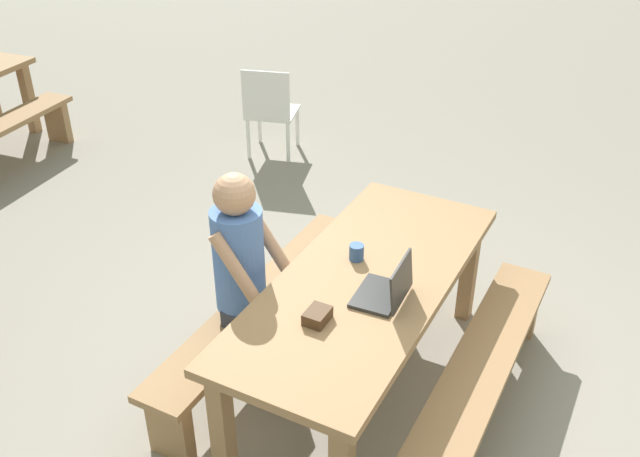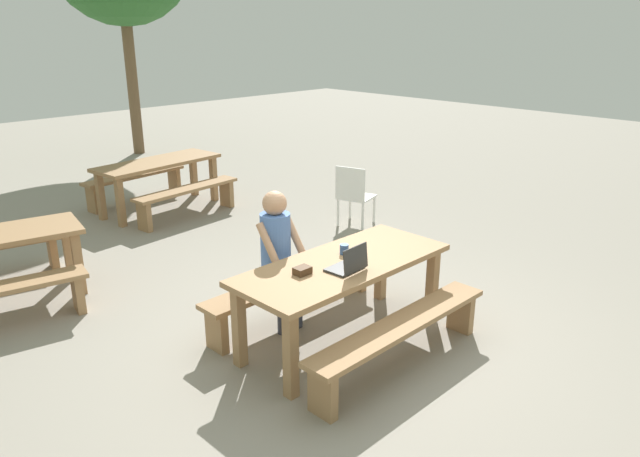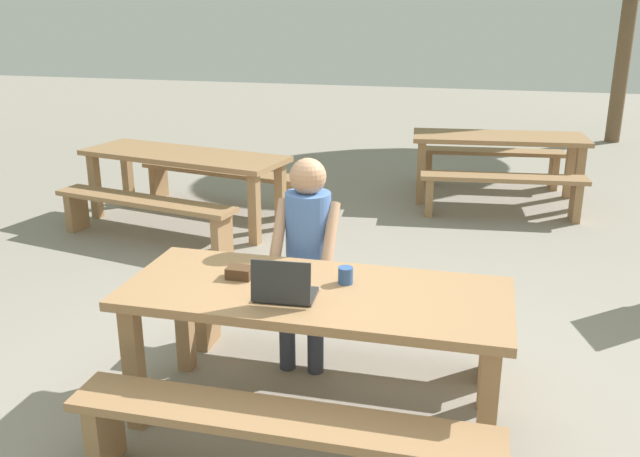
{
  "view_description": "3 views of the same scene",
  "coord_description": "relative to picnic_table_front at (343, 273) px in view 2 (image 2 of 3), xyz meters",
  "views": [
    {
      "loc": [
        -2.8,
        -1.21,
        2.91
      ],
      "look_at": [
        -0.04,
        0.25,
        1.01
      ],
      "focal_mm": 39.91,
      "sensor_mm": 36.0,
      "label": 1
    },
    {
      "loc": [
        -3.52,
        -3.25,
        2.73
      ],
      "look_at": [
        -0.04,
        0.25,
        1.01
      ],
      "focal_mm": 33.62,
      "sensor_mm": 36.0,
      "label": 2
    },
    {
      "loc": [
        0.82,
        -3.21,
        2.2
      ],
      "look_at": [
        -0.04,
        0.25,
        1.01
      ],
      "focal_mm": 38.89,
      "sensor_mm": 36.0,
      "label": 3
    }
  ],
  "objects": [
    {
      "name": "person_seated",
      "position": [
        -0.21,
        0.61,
        0.1
      ],
      "size": [
        0.39,
        0.4,
        1.31
      ],
      "color": "#333847",
      "rests_on": "ground"
    },
    {
      "name": "ground_plane",
      "position": [
        0.0,
        0.0,
        -0.66
      ],
      "size": [
        30.0,
        30.0,
        0.0
      ],
      "primitive_type": "plane",
      "color": "gray"
    },
    {
      "name": "laptop",
      "position": [
        -0.12,
        -0.17,
        0.16
      ],
      "size": [
        0.31,
        0.26,
        0.23
      ],
      "rotation": [
        0.0,
        0.0,
        3.21
      ],
      "color": "#2D2D2D",
      "rests_on": "picnic_table_front"
    },
    {
      "name": "bench_rear_south",
      "position": [
        1.0,
        4.01,
        -0.32
      ],
      "size": [
        1.72,
        0.47,
        0.45
      ],
      "rotation": [
        0.0,
        0.0,
        0.1
      ],
      "color": "#9E754C",
      "rests_on": "ground"
    },
    {
      "name": "small_pouch",
      "position": [
        -0.43,
        0.05,
        0.14
      ],
      "size": [
        0.14,
        0.1,
        0.06
      ],
      "color": "#4C331E",
      "rests_on": "picnic_table_front"
    },
    {
      "name": "plastic_chair",
      "position": [
        2.43,
        2.07,
        -0.2
      ],
      "size": [
        0.55,
        0.55,
        0.86
      ],
      "rotation": [
        0.0,
        0.0,
        1.85
      ],
      "color": "white",
      "rests_on": "ground"
    },
    {
      "name": "bench_near",
      "position": [
        0.0,
        -0.65,
        -0.33
      ],
      "size": [
        2.01,
        0.3,
        0.42
      ],
      "color": "#9E754C",
      "rests_on": "ground"
    },
    {
      "name": "coffee_mug",
      "position": [
        0.14,
        0.12,
        0.15
      ],
      "size": [
        0.08,
        0.08,
        0.09
      ],
      "color": "#335693",
      "rests_on": "picnic_table_front"
    },
    {
      "name": "bench_rear_north",
      "position": [
        0.87,
        5.3,
        -0.32
      ],
      "size": [
        1.72,
        0.47,
        0.45
      ],
      "rotation": [
        0.0,
        0.0,
        0.1
      ],
      "color": "#9E754C",
      "rests_on": "ground"
    },
    {
      "name": "bench_far",
      "position": [
        0.0,
        0.65,
        -0.33
      ],
      "size": [
        2.01,
        0.3,
        0.42
      ],
      "color": "#9E754C",
      "rests_on": "ground"
    },
    {
      "name": "picnic_table_rear",
      "position": [
        0.93,
        4.66,
        -0.02
      ],
      "size": [
        1.95,
        0.88,
        0.75
      ],
      "rotation": [
        0.0,
        0.0,
        0.1
      ],
      "color": "#9E754C",
      "rests_on": "ground"
    },
    {
      "name": "picnic_table_front",
      "position": [
        0.0,
        0.0,
        0.0
      ],
      "size": [
        2.02,
        0.83,
        0.76
      ],
      "color": "#9E754C",
      "rests_on": "ground"
    }
  ]
}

